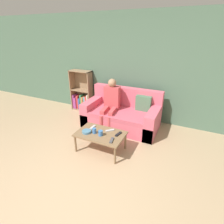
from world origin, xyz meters
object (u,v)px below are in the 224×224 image
object	(u,v)px
person_adult	(111,100)
cup_far	(94,131)
tv_remote_1	(112,140)
coffee_table	(101,135)
tv_remote_3	(118,134)
couch	(122,115)
tv_remote_2	(93,127)
bookshelf	(83,96)
cup_near	(101,133)
tv_remote_0	(110,130)
snack_bowl	(87,132)

from	to	relation	value
person_adult	cup_far	distance (m)	1.09
tv_remote_1	person_adult	bearing A→B (deg)	104.89
coffee_table	tv_remote_3	xyz separation A→B (m)	(0.33, 0.10, 0.05)
couch	tv_remote_2	distance (m)	1.02
bookshelf	person_adult	size ratio (longest dim) A/B	1.01
cup_near	tv_remote_0	bearing A→B (deg)	68.44
bookshelf	coffee_table	bearing A→B (deg)	-47.05
couch	person_adult	xyz separation A→B (m)	(-0.25, -0.09, 0.37)
couch	cup_near	world-z (taller)	couch
snack_bowl	tv_remote_2	bearing A→B (deg)	87.24
couch	tv_remote_2	bearing A→B (deg)	-103.73
couch	tv_remote_1	bearing A→B (deg)	-76.28
tv_remote_1	tv_remote_3	world-z (taller)	same
cup_far	snack_bowl	size ratio (longest dim) A/B	0.60
bookshelf	cup_far	size ratio (longest dim) A/B	11.11
person_adult	tv_remote_2	world-z (taller)	person_adult
tv_remote_0	snack_bowl	xyz separation A→B (m)	(-0.38, -0.25, 0.01)
couch	snack_bowl	bearing A→B (deg)	-101.85
tv_remote_2	couch	bearing A→B (deg)	79.14
couch	bookshelf	distance (m)	1.53
bookshelf	tv_remote_3	bearing A→B (deg)	-39.31
person_adult	tv_remote_3	xyz separation A→B (m)	(0.58, -0.91, -0.27)
cup_near	bookshelf	bearing A→B (deg)	132.51
tv_remote_0	tv_remote_2	bearing A→B (deg)	-127.05
coffee_table	snack_bowl	size ratio (longest dim) A/B	5.27
cup_far	snack_bowl	world-z (taller)	cup_far
person_adult	tv_remote_1	bearing A→B (deg)	-70.87
cup_far	tv_remote_1	world-z (taller)	cup_far
bookshelf	cup_far	bearing A→B (deg)	-50.04
cup_far	tv_remote_2	bearing A→B (deg)	129.26
tv_remote_2	tv_remote_3	size ratio (longest dim) A/B	0.98
coffee_table	snack_bowl	world-z (taller)	snack_bowl
tv_remote_0	tv_remote_3	bearing A→B (deg)	32.20
bookshelf	cup_far	distance (m)	2.10
bookshelf	tv_remote_0	bearing A→B (deg)	-41.64
cup_near	tv_remote_1	bearing A→B (deg)	-15.07
bookshelf	cup_far	world-z (taller)	bookshelf
bookshelf	tv_remote_1	world-z (taller)	bookshelf
tv_remote_3	person_adult	bearing A→B (deg)	134.18
couch	bookshelf	size ratio (longest dim) A/B	1.52
tv_remote_0	tv_remote_2	world-z (taller)	same
tv_remote_2	tv_remote_3	world-z (taller)	same
couch	cup_near	bearing A→B (deg)	-88.05
bookshelf	tv_remote_2	bearing A→B (deg)	-49.96
person_adult	tv_remote_1	world-z (taller)	person_adult
person_adult	tv_remote_0	xyz separation A→B (m)	(0.38, -0.85, -0.27)
tv_remote_3	snack_bowl	xyz separation A→B (m)	(-0.58, -0.19, 0.01)
couch	snack_bowl	world-z (taller)	couch
tv_remote_0	cup_far	bearing A→B (deg)	-91.72
cup_far	coffee_table	bearing A→B (deg)	23.31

